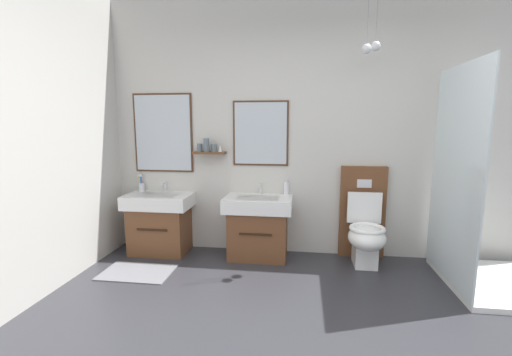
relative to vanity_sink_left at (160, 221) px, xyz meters
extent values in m
cube|color=beige|center=(1.73, 0.26, 1.04)|extent=(4.81, 0.12, 2.79)
cube|color=#4C301E|center=(0.00, 0.19, 0.99)|extent=(0.69, 0.02, 0.89)
cube|color=silver|center=(0.00, 0.18, 0.99)|extent=(0.65, 0.01, 0.85)
cube|color=#4C301E|center=(1.12, 0.19, 0.99)|extent=(0.61, 0.02, 0.71)
cube|color=silver|center=(1.12, 0.18, 0.99)|extent=(0.57, 0.01, 0.67)
cube|color=brown|center=(0.56, 0.12, 0.77)|extent=(0.36, 0.14, 0.02)
cylinder|color=slate|center=(0.45, 0.13, 0.83)|extent=(0.06, 0.06, 0.09)
cylinder|color=slate|center=(0.53, 0.11, 0.86)|extent=(0.06, 0.06, 0.15)
cylinder|color=slate|center=(0.61, 0.13, 0.83)|extent=(0.06, 0.06, 0.08)
cone|color=white|center=(0.68, 0.12, 0.82)|extent=(0.04, 0.04, 0.07)
cylinder|color=gray|center=(2.15, -0.17, 2.13)|extent=(0.01, 0.01, 0.61)
sphere|color=silver|center=(2.15, -0.17, 1.77)|extent=(0.09, 0.09, 0.09)
cylinder|color=gray|center=(2.25, -0.07, 2.15)|extent=(0.01, 0.01, 0.56)
sphere|color=silver|center=(2.25, -0.07, 1.82)|extent=(0.09, 0.09, 0.09)
cube|color=slate|center=(0.00, -0.59, -0.35)|extent=(0.68, 0.44, 0.01)
cube|color=brown|center=(0.00, 0.00, -0.09)|extent=(0.62, 0.43, 0.52)
cube|color=black|center=(0.00, -0.22, -0.03)|extent=(0.34, 0.01, 0.02)
cube|color=white|center=(0.00, 0.00, 0.24)|extent=(0.73, 0.48, 0.15)
cube|color=silver|center=(0.00, -0.03, 0.30)|extent=(0.45, 0.26, 0.03)
cylinder|color=silver|center=(0.00, 0.19, 0.37)|extent=(0.03, 0.03, 0.11)
cylinder|color=silver|center=(0.00, 0.13, 0.42)|extent=(0.02, 0.11, 0.02)
cube|color=brown|center=(1.12, 0.00, -0.09)|extent=(0.62, 0.43, 0.52)
cube|color=black|center=(1.12, -0.22, -0.03)|extent=(0.34, 0.01, 0.02)
cube|color=white|center=(1.12, 0.00, 0.24)|extent=(0.73, 0.48, 0.15)
cube|color=silver|center=(1.12, -0.03, 0.30)|extent=(0.45, 0.26, 0.03)
cylinder|color=silver|center=(1.12, 0.19, 0.37)|extent=(0.03, 0.03, 0.11)
cylinder|color=silver|center=(1.12, 0.13, 0.42)|extent=(0.02, 0.11, 0.02)
cube|color=brown|center=(2.24, 0.18, 0.14)|extent=(0.48, 0.10, 1.00)
cube|color=silver|center=(2.24, 0.13, 0.46)|extent=(0.15, 0.01, 0.09)
cube|color=white|center=(2.24, -0.08, -0.19)|extent=(0.22, 0.30, 0.34)
ellipsoid|color=white|center=(2.24, -0.16, -0.04)|extent=(0.37, 0.46, 0.24)
torus|color=white|center=(2.24, -0.16, 0.06)|extent=(0.35, 0.35, 0.04)
cube|color=white|center=(2.24, 0.06, 0.22)|extent=(0.35, 0.03, 0.33)
cylinder|color=silver|center=(-0.28, 0.16, 0.36)|extent=(0.07, 0.07, 0.09)
cylinder|color=purple|center=(-0.27, 0.16, 0.41)|extent=(0.04, 0.02, 0.16)
cube|color=white|center=(-0.28, 0.16, 0.50)|extent=(0.02, 0.02, 0.03)
cylinder|color=#33B266|center=(-0.29, 0.17, 0.42)|extent=(0.02, 0.03, 0.17)
cube|color=white|center=(-0.28, 0.16, 0.50)|extent=(0.01, 0.02, 0.03)
cylinder|color=yellow|center=(-0.30, 0.16, 0.41)|extent=(0.04, 0.02, 0.16)
cube|color=white|center=(-0.31, 0.16, 0.49)|extent=(0.02, 0.02, 0.03)
cylinder|color=#2D84DB|center=(-0.28, 0.15, 0.42)|extent=(0.01, 0.02, 0.17)
cube|color=white|center=(-0.28, 0.14, 0.50)|extent=(0.01, 0.02, 0.03)
cylinder|color=white|center=(1.41, 0.17, 0.38)|extent=(0.06, 0.06, 0.14)
cylinder|color=silver|center=(1.41, 0.17, 0.47)|extent=(0.02, 0.02, 0.04)
cube|color=white|center=(3.41, -0.42, -0.33)|extent=(1.00, 1.01, 0.05)
cube|color=silver|center=(2.91, -0.42, 0.64)|extent=(0.02, 1.01, 1.90)
camera|label=1|loc=(1.59, -3.59, 1.10)|focal=24.19mm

